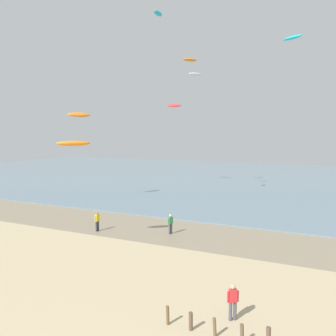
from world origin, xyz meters
TOP-DOWN VIEW (x-y plane):
  - wet_sand_strip at (0.00, 21.66)m, footprint 120.00×8.02m
  - sea at (0.00, 60.67)m, footprint 160.00×70.00m
  - person_left_flank at (-10.94, 18.88)m, footprint 0.25×0.57m
  - person_far_down_beach at (-4.78, 20.90)m, footprint 0.34×0.54m
  - person_trailing_behind at (4.06, 9.15)m, footprint 0.46×0.40m
  - kite_aloft_0 at (-9.26, 14.01)m, footprint 2.35×2.12m
  - kite_aloft_4 at (-20.31, 28.11)m, footprint 2.22×3.00m
  - kite_aloft_6 at (-10.19, 37.94)m, footprint 1.78×1.97m
  - kite_aloft_7 at (2.20, 39.36)m, footprint 2.77×2.21m
  - kite_aloft_8 at (-11.67, 43.54)m, footprint 1.93×2.63m
  - kite_aloft_9 at (-16.31, 46.09)m, footprint 2.49×1.43m
  - kite_aloft_10 at (-10.36, 29.41)m, footprint 0.83×1.89m

SIDE VIEW (x-z plane):
  - wet_sand_strip at x=0.00m, z-range 0.00..0.01m
  - sea at x=0.00m, z-range 0.00..0.10m
  - person_left_flank at x=-10.94m, z-range 0.06..1.77m
  - person_far_down_beach at x=-4.78m, z-range 0.06..1.77m
  - person_trailing_behind at x=4.06m, z-range 0.06..1.77m
  - kite_aloft_0 at x=-9.26m, z-range 7.62..8.10m
  - kite_aloft_4 at x=-20.31m, z-range 10.34..11.14m
  - kite_aloft_9 at x=-16.31m, z-range 12.50..13.17m
  - kite_aloft_8 at x=-11.67m, z-range 16.68..17.28m
  - kite_aloft_6 at x=-10.19m, z-range 17.71..18.18m
  - kite_aloft_7 at x=2.20m, z-range 19.38..20.04m
  - kite_aloft_10 at x=-10.36m, z-range 21.14..21.56m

